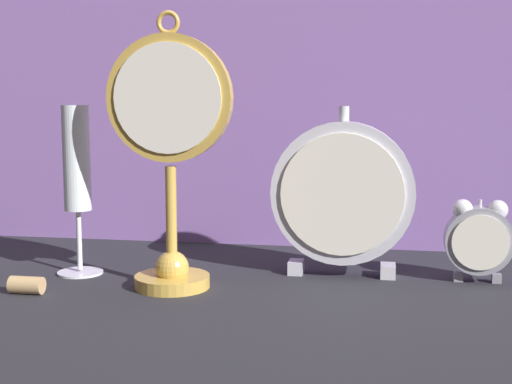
% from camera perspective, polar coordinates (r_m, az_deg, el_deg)
% --- Properties ---
extents(ground_plane, '(4.00, 4.00, 0.00)m').
position_cam_1_polar(ground_plane, '(0.87, -0.91, -8.60)').
color(ground_plane, '#232328').
extents(fabric_backdrop_drape, '(1.72, 0.01, 0.73)m').
position_cam_1_polar(fabric_backdrop_drape, '(1.17, 2.14, 13.70)').
color(fabric_backdrop_drape, '#8460A8').
rests_on(fabric_backdrop_drape, ground_plane).
extents(pocket_watch_on_stand, '(0.16, 0.10, 0.35)m').
position_cam_1_polar(pocket_watch_on_stand, '(0.90, -6.89, 2.97)').
color(pocket_watch_on_stand, gold).
rests_on(pocket_watch_on_stand, ground_plane).
extents(alarm_clock_twin_bell, '(0.09, 0.03, 0.11)m').
position_cam_1_polar(alarm_clock_twin_bell, '(0.98, 17.41, -3.44)').
color(alarm_clock_twin_bell, gray).
rests_on(alarm_clock_twin_bell, ground_plane).
extents(mantel_clock_silver, '(0.19, 0.04, 0.23)m').
position_cam_1_polar(mantel_clock_silver, '(0.97, 6.94, -0.15)').
color(mantel_clock_silver, silver).
rests_on(mantel_clock_silver, ground_plane).
extents(champagne_flute, '(0.06, 0.06, 0.23)m').
position_cam_1_polar(champagne_flute, '(1.00, -14.13, 1.48)').
color(champagne_flute, silver).
rests_on(champagne_flute, ground_plane).
extents(wine_cork, '(0.04, 0.02, 0.02)m').
position_cam_1_polar(wine_cork, '(0.94, -17.88, -7.10)').
color(wine_cork, tan).
rests_on(wine_cork, ground_plane).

